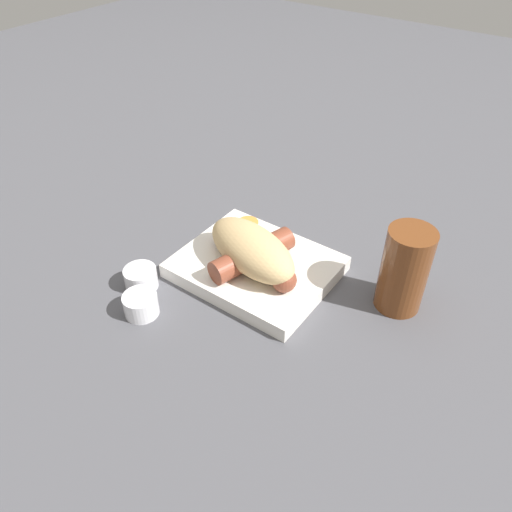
# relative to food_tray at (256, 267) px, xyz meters

# --- Properties ---
(ground_plane) EXTENTS (3.00, 3.00, 0.00)m
(ground_plane) POSITION_rel_food_tray_xyz_m (0.00, 0.00, -0.01)
(ground_plane) COLOR #4C4C51
(food_tray) EXTENTS (0.23, 0.19, 0.02)m
(food_tray) POSITION_rel_food_tray_xyz_m (0.00, 0.00, 0.00)
(food_tray) COLOR silver
(food_tray) RESTS_ON ground_plane
(bread_roll) EXTENTS (0.18, 0.12, 0.06)m
(bread_roll) POSITION_rel_food_tray_xyz_m (-0.00, -0.01, 0.04)
(bread_roll) COLOR tan
(bread_roll) RESTS_ON food_tray
(sausage) EXTENTS (0.17, 0.14, 0.04)m
(sausage) POSITION_rel_food_tray_xyz_m (0.00, -0.01, 0.03)
(sausage) COLOR brown
(sausage) RESTS_ON food_tray
(pickled_veggies) EXTENTS (0.05, 0.07, 0.00)m
(pickled_veggies) POSITION_rel_food_tray_xyz_m (-0.06, 0.05, 0.01)
(pickled_veggies) COLOR #F99E4C
(pickled_veggies) RESTS_ON food_tray
(condiment_cup_near) EXTENTS (0.05, 0.05, 0.03)m
(condiment_cup_near) POSITION_rel_food_tray_xyz_m (-0.12, -0.12, 0.00)
(condiment_cup_near) COLOR white
(condiment_cup_near) RESTS_ON ground_plane
(condiment_cup_far) EXTENTS (0.05, 0.05, 0.03)m
(condiment_cup_far) POSITION_rel_food_tray_xyz_m (-0.08, -0.16, 0.00)
(condiment_cup_far) COLOR white
(condiment_cup_far) RESTS_ON ground_plane
(drink_glass) EXTENTS (0.06, 0.06, 0.13)m
(drink_glass) POSITION_rel_food_tray_xyz_m (0.20, 0.06, 0.05)
(drink_glass) COLOR brown
(drink_glass) RESTS_ON ground_plane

